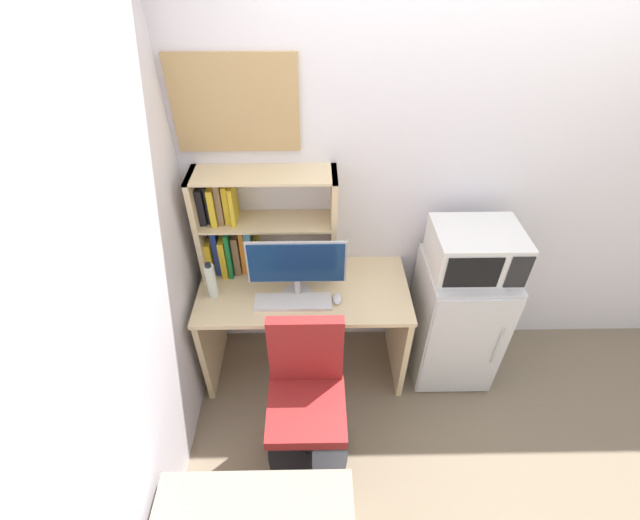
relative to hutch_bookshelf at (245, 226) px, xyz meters
name	(u,v)px	position (x,y,z in m)	size (l,w,h in m)	color
wall_back	(521,182)	(1.65, 0.13, 0.22)	(6.40, 0.04, 2.60)	silver
wall_left	(56,453)	(-0.37, -1.49, 0.22)	(0.04, 4.40, 2.60)	silver
desk	(304,314)	(0.35, -0.19, -0.56)	(1.29, 0.60, 0.75)	beige
hutch_bookshelf	(245,226)	(0.00, 0.00, 0.00)	(0.82, 0.24, 0.69)	beige
monitor	(297,266)	(0.31, -0.25, -0.10)	(0.57, 0.18, 0.40)	#B7B7BC
keyboard	(293,302)	(0.29, -0.32, -0.32)	(0.45, 0.14, 0.02)	silver
computer_mouse	(337,299)	(0.55, -0.30, -0.32)	(0.05, 0.10, 0.03)	silver
water_bottle	(211,281)	(-0.19, -0.24, -0.22)	(0.06, 0.06, 0.25)	silver
mini_fridge	(455,320)	(1.35, -0.19, -0.63)	(0.51, 0.52, 0.90)	silver
microwave	(475,250)	(1.35, -0.19, -0.05)	(0.50, 0.40, 0.27)	silver
desk_chair	(307,404)	(0.37, -0.79, -0.65)	(0.48, 0.48, 0.98)	black
wall_corkboard	(235,105)	(0.02, 0.10, 0.70)	(0.66, 0.02, 0.50)	tan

